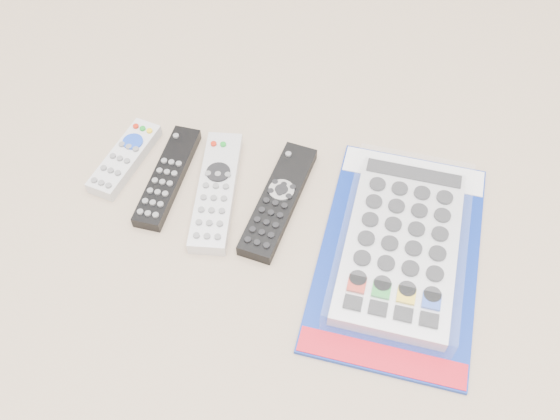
% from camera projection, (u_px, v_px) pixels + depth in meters
% --- Properties ---
extents(remote_small_grey, '(0.07, 0.15, 0.02)m').
position_uv_depth(remote_small_grey, '(125.00, 158.00, 0.92)').
color(remote_small_grey, silver).
rests_on(remote_small_grey, ground).
extents(remote_slim_black, '(0.05, 0.18, 0.02)m').
position_uv_depth(remote_slim_black, '(168.00, 177.00, 0.90)').
color(remote_slim_black, black).
rests_on(remote_slim_black, ground).
extents(remote_silver_dvd, '(0.08, 0.21, 0.02)m').
position_uv_depth(remote_silver_dvd, '(216.00, 191.00, 0.88)').
color(remote_silver_dvd, silver).
rests_on(remote_silver_dvd, ground).
extents(remote_large_black, '(0.08, 0.20, 0.02)m').
position_uv_depth(remote_large_black, '(279.00, 200.00, 0.88)').
color(remote_large_black, black).
rests_on(remote_large_black, ground).
extents(jumbo_remote_packaged, '(0.22, 0.35, 0.05)m').
position_uv_depth(jumbo_remote_packaged, '(401.00, 244.00, 0.82)').
color(jumbo_remote_packaged, navy).
rests_on(jumbo_remote_packaged, ground).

